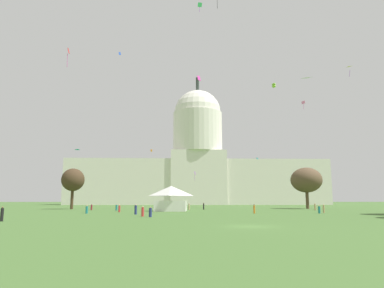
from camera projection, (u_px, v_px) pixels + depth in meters
ground_plane at (251, 226)px, 34.00m from camera, size 800.00×800.00×0.00m
capitol_building at (198, 165)px, 188.86m from camera, size 135.63×26.46×69.92m
event_tent at (171, 198)px, 80.17m from camera, size 7.81×7.55×5.66m
tree_east_near at (306, 180)px, 101.53m from camera, size 12.33×12.57×11.75m
tree_west_far at (73, 180)px, 97.55m from camera, size 8.52×8.55×11.15m
person_navy_mid_right at (136, 210)px, 61.79m from camera, size 0.53×0.53×1.80m
person_teal_front_center at (117, 208)px, 85.11m from camera, size 0.63×0.63×1.50m
person_navy_edge_east at (150, 212)px, 52.48m from camera, size 0.62×0.62×1.52m
person_tan_lawn_far_right at (189, 207)px, 90.38m from camera, size 0.48×0.48×1.72m
person_tan_lawn_far_left at (315, 207)px, 85.49m from camera, size 0.61×0.61×1.74m
person_teal_deep_crowd at (319, 210)px, 66.69m from camera, size 0.57×0.57×1.51m
person_teal_back_left at (87, 210)px, 65.80m from camera, size 0.55×0.55×1.58m
person_red_back_center at (143, 212)px, 54.27m from camera, size 0.42×0.42×1.59m
person_black_front_right at (2, 214)px, 42.00m from camera, size 0.47×0.47×1.76m
person_black_edge_west at (204, 206)px, 91.54m from camera, size 0.43×0.43×1.79m
person_orange_mid_left at (254, 209)px, 66.21m from camera, size 0.46×0.46×1.72m
person_maroon_front_left at (91, 207)px, 88.19m from camera, size 0.53×0.53×1.49m
person_tan_aisle_center at (324, 209)px, 68.82m from camera, size 0.45×0.45×1.70m
person_red_mid_center at (119, 209)px, 72.91m from camera, size 0.55×0.55×1.58m
kite_cyan_low at (77, 150)px, 91.68m from camera, size 1.29×1.02×0.29m
kite_pink_mid at (303, 103)px, 106.77m from camera, size 0.84×0.97×2.60m
kite_lime_high at (274, 85)px, 116.38m from camera, size 1.44×1.43×1.40m
kite_blue_high at (120, 54)px, 121.83m from camera, size 0.86×0.39×1.18m
kite_red_mid at (68, 53)px, 68.67m from camera, size 0.42×0.56×3.91m
kite_gold_low at (79, 173)px, 100.41m from camera, size 0.97×1.26×0.20m
kite_magenta_mid at (199, 78)px, 80.45m from camera, size 0.82×0.92×1.33m
kite_green_high at (200, 5)px, 88.40m from camera, size 1.14×0.09×2.59m
kite_yellow_mid at (349, 68)px, 87.20m from camera, size 1.23×1.27×2.44m
kite_white_mid at (307, 79)px, 64.37m from camera, size 1.69×1.18×0.31m
kite_orange_mid at (151, 151)px, 162.40m from camera, size 0.96×0.91×1.05m
kite_violet_low at (195, 174)px, 147.30m from camera, size 0.59×0.73×3.90m
kite_cyan_mid at (257, 158)px, 163.32m from camera, size 0.94×0.94×0.85m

